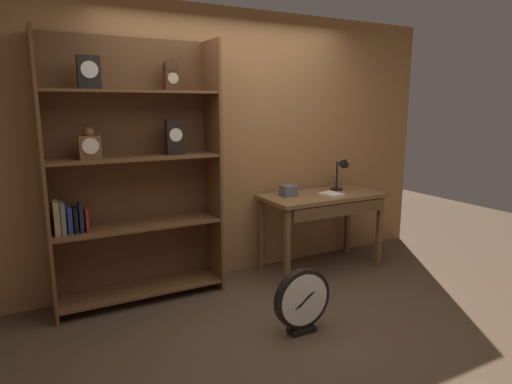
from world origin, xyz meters
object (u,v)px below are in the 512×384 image
at_px(desk_lamp, 342,169).
at_px(open_repair_manual, 332,194).
at_px(round_clock_large, 302,301).
at_px(toolbox_small, 289,191).
at_px(workbench, 323,204).
at_px(bookshelf, 132,175).

height_order(desk_lamp, open_repair_manual, desk_lamp).
height_order(open_repair_manual, round_clock_large, open_repair_manual).
height_order(toolbox_small, open_repair_manual, toolbox_small).
bearing_deg(round_clock_large, workbench, 47.31).
height_order(workbench, open_repair_manual, open_repair_manual).
relative_size(bookshelf, workbench, 1.80).
bearing_deg(toolbox_small, desk_lamp, -0.62).
relative_size(bookshelf, round_clock_large, 4.47).
height_order(desk_lamp, toolbox_small, desk_lamp).
bearing_deg(bookshelf, workbench, -6.21).
relative_size(workbench, open_repair_manual, 5.69).
xyz_separation_m(bookshelf, open_repair_manual, (1.92, -0.29, -0.30)).
bearing_deg(open_repair_manual, toolbox_small, 147.25).
bearing_deg(desk_lamp, round_clock_large, -138.48).
height_order(bookshelf, round_clock_large, bookshelf).
height_order(desk_lamp, round_clock_large, desk_lamp).
bearing_deg(open_repair_manual, desk_lamp, 26.55).
relative_size(desk_lamp, open_repair_manual, 1.72).
bearing_deg(desk_lamp, bookshelf, 177.25).
bearing_deg(round_clock_large, desk_lamp, 41.52).
distance_m(bookshelf, open_repair_manual, 1.97).
height_order(workbench, round_clock_large, workbench).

